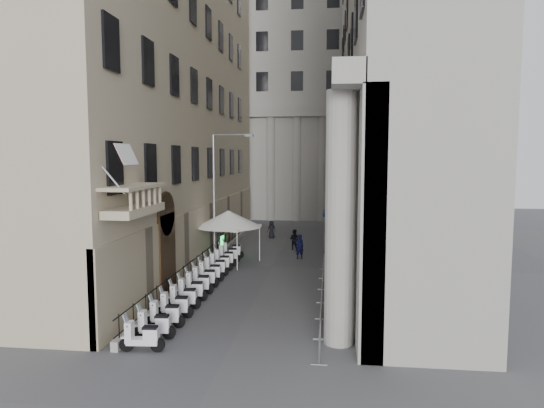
{
  "coord_description": "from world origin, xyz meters",
  "views": [
    {
      "loc": [
        3.82,
        -13.02,
        7.47
      ],
      "look_at": [
        0.24,
        16.98,
        4.5
      ],
      "focal_mm": 32.0,
      "sensor_mm": 36.0,
      "label": 1
    }
  ],
  "objects_px": {
    "pedestrian_a": "(299,247)",
    "pedestrian_b": "(294,240)",
    "street_lamp": "(219,186)",
    "security_tent": "(224,218)",
    "info_kiosk": "(221,245)",
    "scooter_0": "(143,352)"
  },
  "relations": [
    {
      "from": "security_tent",
      "to": "pedestrian_a",
      "type": "height_order",
      "value": "security_tent"
    },
    {
      "from": "pedestrian_a",
      "to": "pedestrian_b",
      "type": "distance_m",
      "value": 3.5
    },
    {
      "from": "security_tent",
      "to": "street_lamp",
      "type": "height_order",
      "value": "street_lamp"
    },
    {
      "from": "info_kiosk",
      "to": "pedestrian_b",
      "type": "bearing_deg",
      "value": 42.5
    },
    {
      "from": "street_lamp",
      "to": "pedestrian_a",
      "type": "height_order",
      "value": "street_lamp"
    },
    {
      "from": "street_lamp",
      "to": "pedestrian_b",
      "type": "xyz_separation_m",
      "value": [
        4.84,
        5.55,
        -4.59
      ]
    },
    {
      "from": "security_tent",
      "to": "pedestrian_b",
      "type": "height_order",
      "value": "security_tent"
    },
    {
      "from": "info_kiosk",
      "to": "pedestrian_b",
      "type": "xyz_separation_m",
      "value": [
        5.24,
        3.48,
        -0.08
      ]
    },
    {
      "from": "pedestrian_a",
      "to": "street_lamp",
      "type": "bearing_deg",
      "value": -0.19
    },
    {
      "from": "security_tent",
      "to": "street_lamp",
      "type": "bearing_deg",
      "value": -104.07
    },
    {
      "from": "scooter_0",
      "to": "pedestrian_b",
      "type": "relative_size",
      "value": 0.91
    },
    {
      "from": "info_kiosk",
      "to": "pedestrian_b",
      "type": "height_order",
      "value": "info_kiosk"
    },
    {
      "from": "pedestrian_a",
      "to": "pedestrian_b",
      "type": "bearing_deg",
      "value": -100.85
    },
    {
      "from": "street_lamp",
      "to": "security_tent",
      "type": "bearing_deg",
      "value": 83.11
    },
    {
      "from": "street_lamp",
      "to": "pedestrian_b",
      "type": "bearing_deg",
      "value": 56.12
    },
    {
      "from": "scooter_0",
      "to": "info_kiosk",
      "type": "distance_m",
      "value": 17.69
    },
    {
      "from": "scooter_0",
      "to": "pedestrian_a",
      "type": "xyz_separation_m",
      "value": [
        4.91,
        17.67,
        0.91
      ]
    },
    {
      "from": "security_tent",
      "to": "info_kiosk",
      "type": "relative_size",
      "value": 2.55
    },
    {
      "from": "info_kiosk",
      "to": "pedestrian_b",
      "type": "relative_size",
      "value": 1.09
    },
    {
      "from": "security_tent",
      "to": "pedestrian_a",
      "type": "bearing_deg",
      "value": 14.38
    },
    {
      "from": "street_lamp",
      "to": "info_kiosk",
      "type": "height_order",
      "value": "street_lamp"
    },
    {
      "from": "scooter_0",
      "to": "info_kiosk",
      "type": "height_order",
      "value": "info_kiosk"
    }
  ]
}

